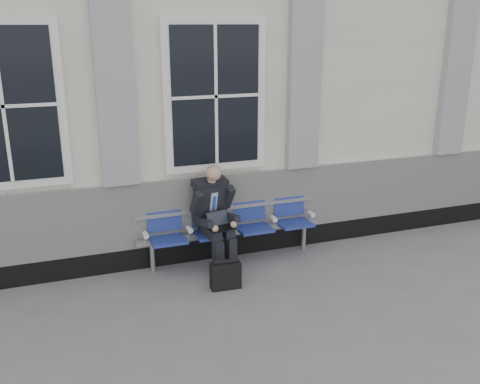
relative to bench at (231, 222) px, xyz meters
name	(u,v)px	position (x,y,z in m)	size (l,w,h in m)	color
ground	(225,312)	(-0.52, -1.32, -0.55)	(70.00, 70.00, 0.00)	slate
station_building	(156,83)	(-0.53, 2.15, 1.67)	(14.40, 4.40, 4.49)	silver
bench	(231,222)	(0.00, 0.00, 0.00)	(2.60, 0.47, 0.91)	#9EA0A3
businessman	(214,213)	(-0.28, -0.13, 0.21)	(0.60, 0.81, 1.41)	black
briefcase	(226,275)	(-0.33, -0.78, -0.38)	(0.38, 0.18, 0.38)	black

